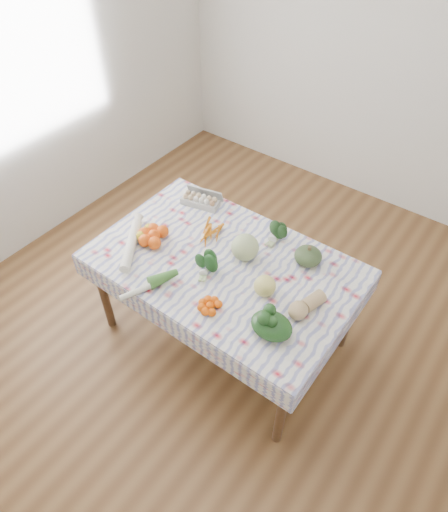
{
  "coord_description": "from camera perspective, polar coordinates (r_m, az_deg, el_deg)",
  "views": [
    {
      "loc": [
        1.21,
        -1.61,
        2.83
      ],
      "look_at": [
        0.0,
        0.0,
        0.82
      ],
      "focal_mm": 32.0,
      "sensor_mm": 36.0,
      "label": 1
    }
  ],
  "objects": [
    {
      "name": "ground",
      "position": [
        3.47,
        -0.0,
        -9.64
      ],
      "size": [
        4.5,
        4.5,
        0.0
      ],
      "primitive_type": "plane",
      "color": "brown",
      "rests_on": "ground"
    },
    {
      "name": "orange_cluster",
      "position": [
        3.03,
        -8.78,
        2.52
      ],
      "size": [
        0.34,
        0.34,
        0.09
      ],
      "primitive_type": "cube",
      "rotation": [
        0.0,
        0.0,
        0.3
      ],
      "color": "#F4540E",
      "rests_on": "tablecloth"
    },
    {
      "name": "spinach_bag",
      "position": [
        2.51,
        5.96,
        -8.65
      ],
      "size": [
        0.26,
        0.22,
        0.11
      ],
      "primitive_type": "ellipsoid",
      "rotation": [
        0.0,
        0.0,
        0.11
      ],
      "color": "#143312",
      "rests_on": "tablecloth"
    },
    {
      "name": "egg_carton",
      "position": [
        3.3,
        -3.01,
        6.88
      ],
      "size": [
        0.29,
        0.17,
        0.07
      ],
      "primitive_type": "cube",
      "rotation": [
        0.0,
        0.0,
        0.23
      ],
      "color": "#B1B2AC",
      "rests_on": "tablecloth"
    },
    {
      "name": "cabbage",
      "position": [
        2.86,
        2.65,
        1.1
      ],
      "size": [
        0.2,
        0.2,
        0.18
      ],
      "primitive_type": "sphere",
      "rotation": [
        0.0,
        0.0,
        0.16
      ],
      "color": "#A3B478",
      "rests_on": "tablecloth"
    },
    {
      "name": "dining_table",
      "position": [
        2.95,
        -0.0,
        -1.95
      ],
      "size": [
        1.6,
        1.0,
        0.75
      ],
      "color": "brown",
      "rests_on": "ground"
    },
    {
      "name": "tablecloth",
      "position": [
        2.89,
        -0.0,
        -0.9
      ],
      "size": [
        1.66,
        1.06,
        0.01
      ],
      "primitive_type": "cube",
      "color": "white",
      "rests_on": "dining_table"
    },
    {
      "name": "grapefruit",
      "position": [
        2.67,
        5.12,
        -3.74
      ],
      "size": [
        0.16,
        0.16,
        0.13
      ],
      "primitive_type": "sphere",
      "rotation": [
        0.0,
        0.0,
        -0.27
      ],
      "color": "#D8CE68",
      "rests_on": "tablecloth"
    },
    {
      "name": "wall_back",
      "position": [
        4.29,
        19.96,
        23.07
      ],
      "size": [
        4.0,
        0.04,
        2.8
      ],
      "primitive_type": "cube",
      "color": "silver",
      "rests_on": "ground"
    },
    {
      "name": "kabocha_squash",
      "position": [
        2.89,
        10.47,
        0.01
      ],
      "size": [
        0.18,
        0.18,
        0.11
      ],
      "primitive_type": "ellipsoid",
      "rotation": [
        0.0,
        0.0,
        0.04
      ],
      "color": "#394F2B",
      "rests_on": "tablecloth"
    },
    {
      "name": "mandarin_cluster",
      "position": [
        2.62,
        -1.78,
        -6.19
      ],
      "size": [
        0.18,
        0.18,
        0.05
      ],
      "primitive_type": "cube",
      "rotation": [
        0.0,
        0.0,
        0.1
      ],
      "color": "#F35706",
      "rests_on": "tablecloth"
    },
    {
      "name": "daikon",
      "position": [
        3.01,
        -11.55,
        1.35
      ],
      "size": [
        0.32,
        0.42,
        0.07
      ],
      "primitive_type": "cylinder",
      "rotation": [
        1.57,
        0.0,
        0.6
      ],
      "color": "white",
      "rests_on": "tablecloth"
    },
    {
      "name": "butternut_squash",
      "position": [
        2.63,
        10.28,
        -5.96
      ],
      "size": [
        0.17,
        0.26,
        0.11
      ],
      "primitive_type": "ellipsoid",
      "rotation": [
        0.0,
        0.0,
        -0.27
      ],
      "color": "tan",
      "rests_on": "tablecloth"
    },
    {
      "name": "kale_bunch",
      "position": [
        3.02,
        6.43,
        3.02
      ],
      "size": [
        0.17,
        0.15,
        0.13
      ],
      "primitive_type": "ellipsoid",
      "rotation": [
        0.0,
        0.0,
        0.18
      ],
      "color": "#193816",
      "rests_on": "tablecloth"
    },
    {
      "name": "leek",
      "position": [
        2.76,
        -9.42,
        -3.76
      ],
      "size": [
        0.17,
        0.36,
        0.04
      ],
      "primitive_type": "cylinder",
      "rotation": [
        1.57,
        0.0,
        -0.38
      ],
      "color": "beige",
      "rests_on": "tablecloth"
    },
    {
      "name": "carrot_bunch",
      "position": [
        3.06,
        -1.85,
        2.9
      ],
      "size": [
        0.2,
        0.18,
        0.04
      ],
      "primitive_type": "cube",
      "rotation": [
        0.0,
        0.0,
        0.01
      ],
      "color": "orange",
      "rests_on": "tablecloth"
    },
    {
      "name": "broccoli",
      "position": [
        2.8,
        -2.58,
        -1.26
      ],
      "size": [
        0.19,
        0.19,
        0.1
      ],
      "primitive_type": "ellipsoid",
      "rotation": [
        0.0,
        0.0,
        0.63
      ],
      "color": "#194619",
      "rests_on": "tablecloth"
    }
  ]
}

